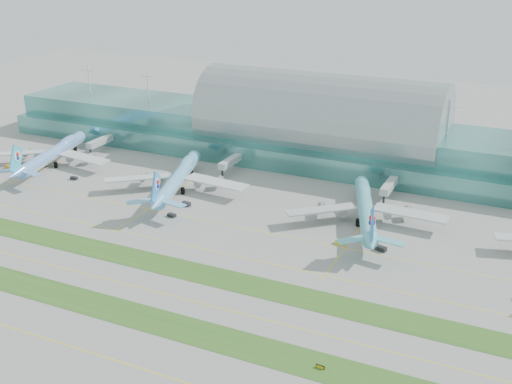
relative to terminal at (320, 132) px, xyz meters
The scene contains 18 objects.
ground 129.58m from the terminal, 90.00° to the right, with size 700.00×700.00×0.00m, color gray.
terminal is the anchor object (origin of this frame).
grass_strip_near 157.43m from the terminal, 90.00° to the right, with size 420.00×12.00×0.08m, color #2D591E.
grass_strip_far 127.58m from the terminal, 90.00° to the right, with size 420.00×12.00×0.08m, color #2D591E.
taxiline_a 177.36m from the terminal, 90.00° to the right, with size 420.00×0.35×0.01m, color yellow.
taxiline_b 143.50m from the terminal, 90.00° to the right, with size 420.00×0.35×0.01m, color yellow.
taxiline_c 111.70m from the terminal, 90.01° to the right, with size 420.00×0.35×0.01m, color yellow.
taxiline_d 89.92m from the terminal, 90.01° to the right, with size 420.00×0.35×0.01m, color yellow.
airliner_a 129.68m from the terminal, 151.72° to the right, with size 61.06×70.39×19.59m.
airliner_b 77.49m from the terminal, 122.35° to the right, with size 61.29×70.98×19.95m.
airliner_c 76.83m from the terminal, 56.80° to the right, with size 58.88×68.47×19.46m.
gse_a 150.17m from the terminal, 149.76° to the right, with size 4.11×2.14×1.72m, color orange.
gse_b 118.46m from the terminal, 141.01° to the right, with size 3.30×1.62×1.34m, color black.
gse_c 96.53m from the terminal, 107.40° to the right, with size 3.43×1.86×1.23m, color black.
gse_d 85.42m from the terminal, 110.12° to the right, with size 3.52×1.80×1.72m, color black.
gse_e 95.92m from the terminal, 65.62° to the right, with size 3.20×2.08×1.42m, color #D1CC0C.
gse_f 101.96m from the terminal, 57.76° to the right, with size 3.82×1.98×1.62m, color black.
taxiway_sign_east 168.04m from the terminal, 70.07° to the right, with size 2.43×0.48×1.03m.
Camera 1 is at (99.49, -158.33, 101.87)m, focal length 45.00 mm.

